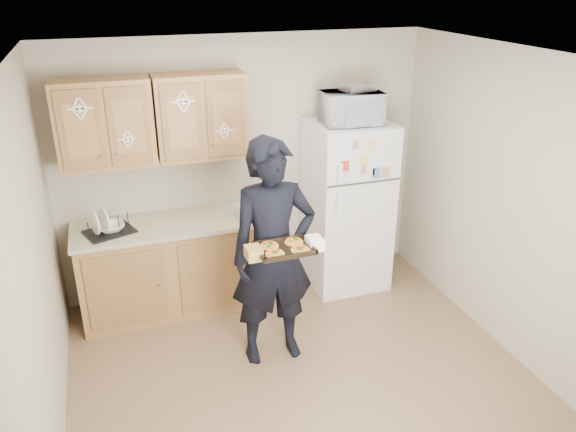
# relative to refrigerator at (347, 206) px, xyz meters

# --- Properties ---
(floor) EXTENTS (3.60, 3.60, 0.00)m
(floor) POSITION_rel_refrigerator_xyz_m (-0.95, -1.43, -0.85)
(floor) COLOR brown
(floor) RESTS_ON ground
(ceiling) EXTENTS (3.60, 3.60, 0.00)m
(ceiling) POSITION_rel_refrigerator_xyz_m (-0.95, -1.43, 1.65)
(ceiling) COLOR silver
(ceiling) RESTS_ON wall_back
(wall_back) EXTENTS (3.60, 0.04, 2.50)m
(wall_back) POSITION_rel_refrigerator_xyz_m (-0.95, 0.37, 0.40)
(wall_back) COLOR #ADA38C
(wall_back) RESTS_ON floor
(wall_front) EXTENTS (3.60, 0.04, 2.50)m
(wall_front) POSITION_rel_refrigerator_xyz_m (-0.95, -3.23, 0.40)
(wall_front) COLOR #ADA38C
(wall_front) RESTS_ON floor
(wall_left) EXTENTS (0.04, 3.60, 2.50)m
(wall_left) POSITION_rel_refrigerator_xyz_m (-2.75, -1.43, 0.40)
(wall_left) COLOR #ADA38C
(wall_left) RESTS_ON floor
(wall_right) EXTENTS (0.04, 3.60, 2.50)m
(wall_right) POSITION_rel_refrigerator_xyz_m (0.85, -1.43, 0.40)
(wall_right) COLOR #ADA38C
(wall_right) RESTS_ON floor
(refrigerator) EXTENTS (0.75, 0.70, 1.70)m
(refrigerator) POSITION_rel_refrigerator_xyz_m (0.00, 0.00, 0.00)
(refrigerator) COLOR white
(refrigerator) RESTS_ON floor
(base_cabinet) EXTENTS (1.60, 0.60, 0.86)m
(base_cabinet) POSITION_rel_refrigerator_xyz_m (-1.80, 0.05, -0.42)
(base_cabinet) COLOR olive
(base_cabinet) RESTS_ON floor
(countertop) EXTENTS (1.64, 0.64, 0.04)m
(countertop) POSITION_rel_refrigerator_xyz_m (-1.80, 0.05, 0.03)
(countertop) COLOR #BDB191
(countertop) RESTS_ON base_cabinet
(upper_cab_left) EXTENTS (0.80, 0.33, 0.75)m
(upper_cab_left) POSITION_rel_refrigerator_xyz_m (-2.20, 0.18, 0.98)
(upper_cab_left) COLOR olive
(upper_cab_left) RESTS_ON wall_back
(upper_cab_right) EXTENTS (0.80, 0.33, 0.75)m
(upper_cab_right) POSITION_rel_refrigerator_xyz_m (-1.38, 0.18, 0.98)
(upper_cab_right) COLOR olive
(upper_cab_right) RESTS_ON wall_back
(cereal_box) EXTENTS (0.20, 0.07, 0.32)m
(cereal_box) POSITION_rel_refrigerator_xyz_m (0.52, 0.24, -0.69)
(cereal_box) COLOR #ECAC53
(cereal_box) RESTS_ON floor
(person) EXTENTS (0.70, 0.46, 1.90)m
(person) POSITION_rel_refrigerator_xyz_m (-1.06, -0.94, 0.10)
(person) COLOR black
(person) RESTS_ON floor
(baking_tray) EXTENTS (0.42, 0.31, 0.04)m
(baking_tray) POSITION_rel_refrigerator_xyz_m (-1.07, -1.24, 0.29)
(baking_tray) COLOR black
(baking_tray) RESTS_ON person
(pizza_front_left) EXTENTS (0.14, 0.14, 0.02)m
(pizza_front_left) POSITION_rel_refrigerator_xyz_m (-1.16, -1.31, 0.31)
(pizza_front_left) COLOR orange
(pizza_front_left) RESTS_ON baking_tray
(pizza_front_right) EXTENTS (0.14, 0.14, 0.02)m
(pizza_front_right) POSITION_rel_refrigerator_xyz_m (-0.97, -1.31, 0.31)
(pizza_front_right) COLOR orange
(pizza_front_right) RESTS_ON baking_tray
(pizza_back_left) EXTENTS (0.14, 0.14, 0.02)m
(pizza_back_left) POSITION_rel_refrigerator_xyz_m (-1.17, -1.17, 0.31)
(pizza_back_left) COLOR orange
(pizza_back_left) RESTS_ON baking_tray
(pizza_back_right) EXTENTS (0.14, 0.14, 0.02)m
(pizza_back_right) POSITION_rel_refrigerator_xyz_m (-0.97, -1.17, 0.31)
(pizza_back_right) COLOR orange
(pizza_back_right) RESTS_ON baking_tray
(microwave) EXTENTS (0.56, 0.40, 0.30)m
(microwave) POSITION_rel_refrigerator_xyz_m (-0.02, -0.05, 1.00)
(microwave) COLOR white
(microwave) RESTS_ON refrigerator
(foil_pan) EXTENTS (0.33, 0.26, 0.06)m
(foil_pan) POSITION_rel_refrigerator_xyz_m (0.05, -0.02, 1.18)
(foil_pan) COLOR #BABBC2
(foil_pan) RESTS_ON microwave
(dish_rack) EXTENTS (0.47, 0.41, 0.16)m
(dish_rack) POSITION_rel_refrigerator_xyz_m (-2.28, -0.00, 0.13)
(dish_rack) COLOR black
(dish_rack) RESTS_ON countertop
(bowl) EXTENTS (0.25, 0.25, 0.06)m
(bowl) POSITION_rel_refrigerator_xyz_m (-2.26, -0.00, 0.10)
(bowl) COLOR white
(bowl) RESTS_ON dish_rack
(soap_bottle) EXTENTS (0.11, 0.11, 0.20)m
(soap_bottle) POSITION_rel_refrigerator_xyz_m (-1.10, -0.05, 0.15)
(soap_bottle) COLOR white
(soap_bottle) RESTS_ON countertop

